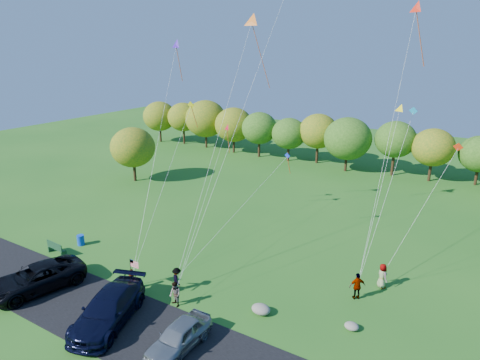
# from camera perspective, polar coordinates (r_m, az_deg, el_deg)

# --- Properties ---
(ground) EXTENTS (140.00, 140.00, 0.00)m
(ground) POSITION_cam_1_polar(r_m,az_deg,el_deg) (31.02, -8.21, -15.33)
(ground) COLOR #24601B
(ground) RESTS_ON ground
(asphalt_lane) EXTENTS (44.00, 6.00, 0.06)m
(asphalt_lane) POSITION_cam_1_polar(r_m,az_deg,el_deg) (28.64, -13.59, -18.74)
(asphalt_lane) COLOR black
(asphalt_lane) RESTS_ON ground
(treeline) EXTENTS (75.64, 27.99, 8.63)m
(treeline) POSITION_cam_1_polar(r_m,az_deg,el_deg) (59.66, 13.53, 5.57)
(treeline) COLOR #3D2916
(treeline) RESTS_ON ground
(minivan_dark) EXTENTS (4.55, 7.11, 1.83)m
(minivan_dark) POSITION_cam_1_polar(r_m,az_deg,el_deg) (34.28, -25.49, -11.72)
(minivan_dark) COLOR black
(minivan_dark) RESTS_ON asphalt_lane
(minivan_navy) EXTENTS (4.78, 7.17, 1.93)m
(minivan_navy) POSITION_cam_1_polar(r_m,az_deg,el_deg) (29.04, -17.18, -16.13)
(minivan_navy) COLOR black
(minivan_navy) RESTS_ON asphalt_lane
(minivan_silver) EXTENTS (1.95, 4.71, 1.59)m
(minivan_silver) POSITION_cam_1_polar(r_m,az_deg,el_deg) (26.23, -8.15, -19.96)
(minivan_silver) COLOR gray
(minivan_silver) RESTS_ON asphalt_lane
(flyer_a) EXTENTS (0.68, 0.65, 1.56)m
(flyer_a) POSITION_cam_1_polar(r_m,az_deg,el_deg) (32.25, -14.18, -12.72)
(flyer_a) COLOR #4C4C59
(flyer_a) RESTS_ON ground
(flyer_b) EXTENTS (1.04, 0.93, 1.75)m
(flyer_b) POSITION_cam_1_polar(r_m,az_deg,el_deg) (29.81, -8.65, -14.85)
(flyer_b) COLOR #4C4C59
(flyer_b) RESTS_ON ground
(flyer_c) EXTENTS (1.29, 1.17, 1.73)m
(flyer_c) POSITION_cam_1_polar(r_m,az_deg,el_deg) (31.49, -8.42, -12.95)
(flyer_c) COLOR #4C4C59
(flyer_c) RESTS_ON ground
(flyer_d) EXTENTS (1.19, 1.08, 1.95)m
(flyer_d) POSITION_cam_1_polar(r_m,az_deg,el_deg) (31.23, 15.38, -13.49)
(flyer_d) COLOR #4C4C59
(flyer_d) RESTS_ON ground
(flyer_e) EXTENTS (1.06, 1.04, 1.84)m
(flyer_e) POSITION_cam_1_polar(r_m,az_deg,el_deg) (33.08, 18.44, -12.03)
(flyer_e) COLOR #4C4C59
(flyer_e) RESTS_ON ground
(park_bench) EXTENTS (2.02, 0.55, 1.12)m
(park_bench) POSITION_cam_1_polar(r_m,az_deg,el_deg) (39.25, -23.37, -8.30)
(park_bench) COLOR #163E23
(park_bench) RESTS_ON ground
(trash_barrel) EXTENTS (0.61, 0.61, 0.92)m
(trash_barrel) POSITION_cam_1_polar(r_m,az_deg,el_deg) (40.24, -20.47, -7.51)
(trash_barrel) COLOR blue
(trash_barrel) RESTS_ON ground
(flag_assembly) EXTENTS (0.83, 0.54, 2.23)m
(flag_assembly) POSITION_cam_1_polar(r_m,az_deg,el_deg) (31.99, -14.10, -11.19)
(flag_assembly) COLOR black
(flag_assembly) RESTS_ON ground
(boulder_near) EXTENTS (1.29, 1.01, 0.64)m
(boulder_near) POSITION_cam_1_polar(r_m,az_deg,el_deg) (29.11, 2.81, -16.83)
(boulder_near) COLOR slate
(boulder_near) RESTS_ON ground
(boulder_far) EXTENTS (0.90, 0.75, 0.47)m
(boulder_far) POSITION_cam_1_polar(r_m,az_deg,el_deg) (28.63, 14.66, -18.34)
(boulder_far) COLOR slate
(boulder_far) RESTS_ON ground
(kites_aloft) EXTENTS (23.45, 8.19, 18.37)m
(kites_aloft) POSITION_cam_1_polar(r_m,az_deg,el_deg) (36.40, 6.08, 18.31)
(kites_aloft) COLOR orange
(kites_aloft) RESTS_ON ground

